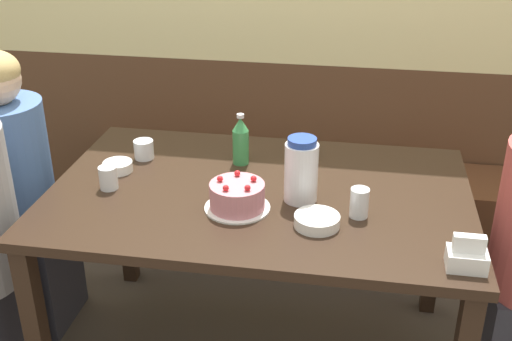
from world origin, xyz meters
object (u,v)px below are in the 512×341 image
glass_shot_small (144,149)px  bench_seat (287,207)px  bowl_soup_white (317,221)px  bowl_rice_small (118,167)px  soju_bottle (241,140)px  person_teal_shirt (16,204)px  birthday_cake (237,196)px  napkin_holder (467,256)px  glass_tumbler_short (108,178)px  bowl_side_dish (303,152)px  water_pitcher (301,170)px  glass_water_tall (359,203)px

glass_shot_small → bench_seat: bearing=53.5°
bench_seat → bowl_soup_white: size_ratio=14.35×
bowl_rice_small → soju_bottle: bearing=18.5°
person_teal_shirt → birthday_cake: bearing=-13.4°
napkin_holder → glass_tumbler_short: napkin_holder is taller
bowl_soup_white → soju_bottle: bearing=127.9°
bowl_side_dish → person_teal_shirt: 1.14m
soju_bottle → birthday_cake: bearing=-81.0°
soju_bottle → napkin_holder: (0.75, -0.57, -0.05)m
person_teal_shirt → napkin_holder: bearing=-15.4°
napkin_holder → bowl_soup_white: napkin_holder is taller
water_pitcher → bowl_side_dish: 0.37m
birthday_cake → glass_water_tall: bearing=2.4°
bench_seat → bowl_soup_white: 1.19m
bowl_soup_white → glass_water_tall: size_ratio=1.47×
napkin_holder → glass_shot_small: 1.25m
bowl_rice_small → bowl_side_dish: (0.65, 0.25, -0.00)m
bench_seat → napkin_holder: napkin_holder is taller
napkin_holder → bowl_soup_white: 0.46m
birthday_cake → soju_bottle: soju_bottle is taller
glass_tumbler_short → person_teal_shirt: 0.54m
bowl_rice_small → glass_shot_small: bearing=65.3°
water_pitcher → bowl_rice_small: (-0.68, 0.11, -0.09)m
glass_shot_small → person_teal_shirt: size_ratio=0.06×
bowl_side_dish → person_teal_shirt: size_ratio=0.10×
bowl_soup_white → person_teal_shirt: person_teal_shirt is taller
bench_seat → bowl_side_dish: 0.76m
bench_seat → bowl_rice_small: bearing=-124.8°
bowl_rice_small → glass_tumbler_short: (0.02, -0.14, 0.02)m
glass_tumbler_short → glass_shot_small: bearing=81.5°
glass_tumbler_short → bowl_soup_white: bearing=-10.2°
bowl_soup_white → glass_shot_small: glass_shot_small is taller
napkin_holder → glass_tumbler_short: bearing=165.9°
glass_water_tall → glass_shot_small: size_ratio=1.29×
soju_bottle → glass_water_tall: bearing=-36.3°
birthday_cake → glass_water_tall: (0.39, 0.02, 0.00)m
bench_seat → person_teal_shirt: bearing=-142.8°
bowl_rice_small → bowl_soup_white: bearing=-19.6°
water_pitcher → glass_water_tall: water_pitcher is taller
soju_bottle → bowl_side_dish: soju_bottle is taller
glass_tumbler_short → glass_shot_small: (0.04, 0.26, -0.00)m
glass_water_tall → person_teal_shirt: (-1.32, 0.21, -0.24)m
bowl_soup_white → bowl_side_dish: bowl_soup_white is taller
glass_shot_small → birthday_cake: bearing=-37.4°
water_pitcher → person_teal_shirt: 1.17m
water_pitcher → bowl_rice_small: bearing=171.2°
bowl_rice_small → bowl_side_dish: bearing=20.8°
bowl_soup_white → bowl_side_dish: bearing=100.8°
soju_bottle → napkin_holder: bearing=-37.3°
napkin_holder → glass_shot_small: napkin_holder is taller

